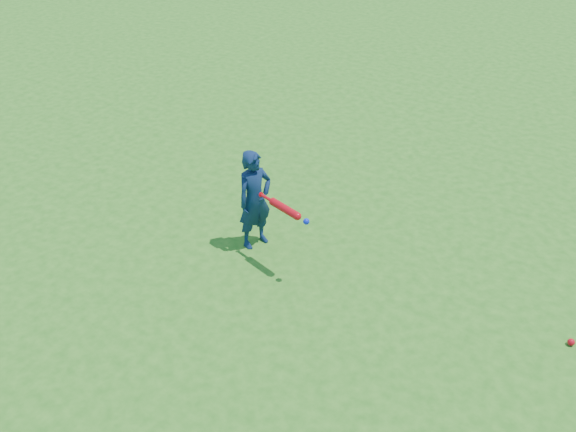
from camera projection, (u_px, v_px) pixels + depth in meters
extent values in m
plane|color=#286C19|center=(303.00, 286.00, 6.21)|extent=(80.00, 80.00, 0.00)
imported|color=#0F2248|center=(255.00, 200.00, 6.50)|extent=(0.37, 0.46, 1.08)
sphere|color=red|center=(571.00, 342.00, 5.54)|extent=(0.06, 0.06, 0.06)
cylinder|color=red|center=(261.00, 194.00, 6.30)|extent=(0.03, 0.05, 0.05)
cylinder|color=red|center=(267.00, 198.00, 6.25)|extent=(0.17, 0.07, 0.03)
cylinder|color=red|center=(284.00, 208.00, 6.09)|extent=(0.37, 0.17, 0.08)
sphere|color=red|center=(297.00, 216.00, 5.98)|extent=(0.08, 0.08, 0.08)
sphere|color=#0D1FE1|center=(306.00, 222.00, 5.91)|extent=(0.06, 0.06, 0.06)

